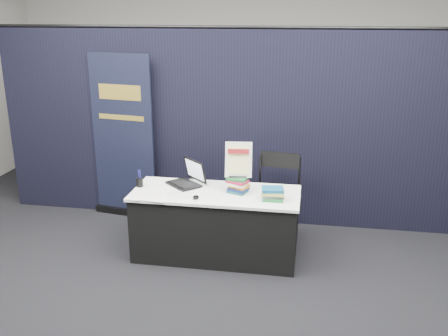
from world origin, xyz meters
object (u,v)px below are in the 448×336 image
info_sign (239,160)px  stacking_chair (278,196)px  pullup_banner (123,147)px  laptop (185,178)px  display_table (216,224)px  book_stack_tall (238,185)px  book_stack_short (273,194)px

info_sign → stacking_chair: (0.41, 0.34, -0.51)m
pullup_banner → laptop: bearing=-27.7°
display_table → pullup_banner: pullup_banner is taller
book_stack_tall → pullup_banner: size_ratio=0.12×
book_stack_short → pullup_banner: bearing=152.3°
laptop → info_sign: 0.70m
laptop → book_stack_short: 1.06m
display_table → stacking_chair: size_ratio=1.70×
book_stack_short → stacking_chair: bearing=87.3°
display_table → stacking_chair: 0.79m
book_stack_tall → stacking_chair: (0.41, 0.37, -0.25)m
book_stack_tall → laptop: bearing=165.5°
laptop → pullup_banner: size_ratio=0.24×
stacking_chair → laptop: bearing=-161.2°
book_stack_tall → info_sign: 0.27m
display_table → book_stack_short: book_stack_short is taller
laptop → book_stack_short: laptop is taller
book_stack_tall → info_sign: bearing=90.0°
pullup_banner → stacking_chair: bearing=-5.6°
book_stack_tall → info_sign: (-0.00, 0.03, 0.27)m
book_stack_short → pullup_banner: pullup_banner is taller
laptop → stacking_chair: 1.08m
pullup_banner → stacking_chair: 2.12m
display_table → info_sign: info_sign is taller
book_stack_short → pullup_banner: 2.26m
laptop → info_sign: bearing=31.2°
info_sign → pullup_banner: pullup_banner is taller
info_sign → stacking_chair: info_sign is taller
stacking_chair → book_stack_short: bearing=-85.3°
info_sign → pullup_banner: 1.84m
book_stack_short → info_sign: 0.51m
laptop → book_stack_tall: bearing=28.5°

